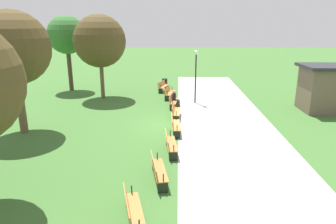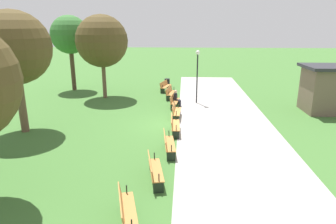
{
  "view_description": "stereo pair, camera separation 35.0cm",
  "coord_description": "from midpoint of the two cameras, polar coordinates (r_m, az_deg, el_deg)",
  "views": [
    {
      "loc": [
        16.91,
        0.05,
        5.82
      ],
      "look_at": [
        0.0,
        -0.52,
        0.8
      ],
      "focal_mm": 31.98,
      "sensor_mm": 36.0,
      "label": 1
    },
    {
      "loc": [
        16.9,
        0.4,
        5.82
      ],
      "look_at": [
        0.0,
        -0.52,
        0.8
      ],
      "focal_mm": 31.98,
      "sensor_mm": 36.0,
      "label": 2
    }
  ],
  "objects": [
    {
      "name": "bench_5",
      "position": [
        13.98,
        0.76,
        -5.93
      ],
      "size": [
        1.97,
        0.69,
        0.89
      ],
      "rotation": [
        0.0,
        0.0,
        0.11
      ],
      "color": "#B27538",
      "rests_on": "ground"
    },
    {
      "name": "bench_0",
      "position": [
        26.71,
        -0.18,
        4.99
      ],
      "size": [
        1.99,
        0.96,
        0.89
      ],
      "rotation": [
        0.0,
        0.0,
        -0.26
      ],
      "color": "#B27538",
      "rests_on": "ground"
    },
    {
      "name": "tree_4",
      "position": [
        28.09,
        -17.88,
        13.77
      ],
      "size": [
        3.3,
        3.3,
        6.54
      ],
      "color": "#4C3828",
      "rests_on": "ground"
    },
    {
      "name": "bench_4",
      "position": [
        16.47,
        1.83,
        -2.41
      ],
      "size": [
        1.95,
        0.54,
        0.89
      ],
      "rotation": [
        0.0,
        0.0,
        0.04
      ],
      "color": "#B27538",
      "rests_on": "ground"
    },
    {
      "name": "bench_3",
      "position": [
        19.01,
        2.02,
        0.19
      ],
      "size": [
        1.95,
        0.54,
        0.89
      ],
      "rotation": [
        0.0,
        0.0,
        -0.04
      ],
      "color": "#B27538",
      "rests_on": "ground"
    },
    {
      "name": "path_paving",
      "position": [
        18.08,
        11.48,
        -2.59
      ],
      "size": [
        33.29,
        5.65,
        0.01
      ],
      "primitive_type": "cube",
      "color": "#A39E99",
      "rests_on": "ground"
    },
    {
      "name": "ground_plane",
      "position": [
        17.88,
        2.23,
        -2.49
      ],
      "size": [
        120.0,
        120.0,
        0.0
      ],
      "primitive_type": "plane",
      "color": "#3D6B2D"
    },
    {
      "name": "bench_1",
      "position": [
        24.15,
        0.87,
        3.74
      ],
      "size": [
        1.98,
        0.82,
        0.89
      ],
      "rotation": [
        0.0,
        0.0,
        -0.19
      ],
      "color": "#B27538",
      "rests_on": "ground"
    },
    {
      "name": "lamp_post",
      "position": [
        22.44,
        6.07,
        8.58
      ],
      "size": [
        0.32,
        0.32,
        3.95
      ],
      "color": "black",
      "rests_on": "ground"
    },
    {
      "name": "bench_6",
      "position": [
        11.62,
        -1.78,
        -10.85
      ],
      "size": [
        1.98,
        0.82,
        0.89
      ],
      "rotation": [
        0.0,
        0.0,
        0.19
      ],
      "color": "#B27538",
      "rests_on": "ground"
    },
    {
      "name": "tree_2",
      "position": [
        17.7,
        -26.82,
        10.81
      ],
      "size": [
        3.85,
        3.85,
        6.55
      ],
      "color": "brown",
      "rests_on": "ground"
    },
    {
      "name": "bench_7",
      "position": [
        9.47,
        -6.91,
        -17.93
      ],
      "size": [
        1.99,
        0.96,
        0.89
      ],
      "rotation": [
        0.0,
        0.0,
        0.26
      ],
      "color": "#B27538",
      "rests_on": "ground"
    },
    {
      "name": "person_seated",
      "position": [
        21.77,
        2.12,
        2.73
      ],
      "size": [
        0.36,
        0.55,
        1.2
      ],
      "rotation": [
        0.0,
        0.0,
        -0.11
      ],
      "color": "black",
      "rests_on": "ground"
    },
    {
      "name": "tree_1",
      "position": [
        24.32,
        -12.09,
        13.05
      ],
      "size": [
        4.04,
        4.04,
        6.53
      ],
      "color": "brown",
      "rests_on": "ground"
    },
    {
      "name": "trash_bin",
      "position": [
        28.57,
        0.19,
        5.58
      ],
      "size": [
        0.5,
        0.5,
        0.79
      ],
      "primitive_type": "cylinder",
      "color": "black",
      "rests_on": "ground"
    },
    {
      "name": "bench_2",
      "position": [
        21.57,
        1.64,
        2.18
      ],
      "size": [
        1.97,
        0.69,
        0.89
      ],
      "rotation": [
        0.0,
        0.0,
        -0.11
      ],
      "color": "#B27538",
      "rests_on": "ground"
    },
    {
      "name": "kiosk",
      "position": [
        22.86,
        28.12,
        3.98
      ],
      "size": [
        3.03,
        3.01,
        3.16
      ],
      "rotation": [
        0.0,
        0.0,
        0.01
      ],
      "color": "brown",
      "rests_on": "ground"
    }
  ]
}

